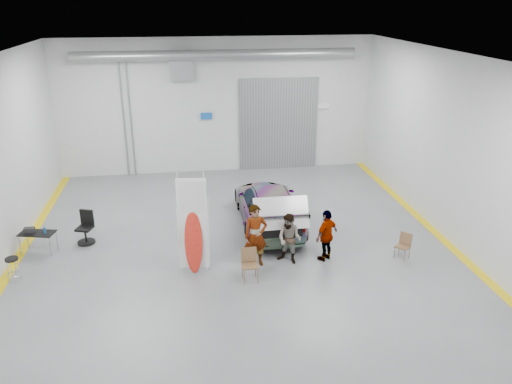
{
  "coord_description": "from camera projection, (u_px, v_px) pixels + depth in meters",
  "views": [
    {
      "loc": [
        -1.52,
        -14.1,
        7.59
      ],
      "look_at": [
        0.75,
        1.2,
        1.5
      ],
      "focal_mm": 35.0,
      "sensor_mm": 36.0,
      "label": 1
    }
  ],
  "objects": [
    {
      "name": "ground",
      "position": [
        238.0,
        250.0,
        15.96
      ],
      "size": [
        16.0,
        16.0,
        0.0
      ],
      "primitive_type": "plane",
      "color": "slate",
      "rests_on": "ground"
    },
    {
      "name": "person_b",
      "position": [
        289.0,
        239.0,
        14.98
      ],
      "size": [
        0.97,
        0.93,
        1.58
      ],
      "primitive_type": "imported",
      "rotation": [
        0.0,
        0.0,
        -0.6
      ],
      "color": "#486484",
      "rests_on": "ground"
    },
    {
      "name": "person_a",
      "position": [
        256.0,
        236.0,
        14.77
      ],
      "size": [
        0.76,
        0.55,
        1.94
      ],
      "primitive_type": "imported",
      "rotation": [
        0.0,
        0.0,
        0.13
      ],
      "color": "#947851",
      "rests_on": "ground"
    },
    {
      "name": "work_table",
      "position": [
        35.0,
        233.0,
        15.63
      ],
      "size": [
        1.17,
        0.78,
        0.88
      ],
      "rotation": [
        0.0,
        0.0,
        -0.24
      ],
      "color": "gray",
      "rests_on": "ground"
    },
    {
      "name": "folding_chair_far",
      "position": [
        402.0,
        251.0,
        15.38
      ],
      "size": [
        0.54,
        0.62,
        0.82
      ],
      "rotation": [
        0.0,
        0.0,
        -0.87
      ],
      "color": "brown",
      "rests_on": "ground"
    },
    {
      "name": "trunk_lid",
      "position": [
        281.0,
        211.0,
        15.21
      ],
      "size": [
        1.7,
        1.03,
        0.04
      ],
      "primitive_type": "cube",
      "color": "silver",
      "rests_on": "sedan_car"
    },
    {
      "name": "person_c",
      "position": [
        327.0,
        235.0,
        15.12
      ],
      "size": [
        1.0,
        0.89,
        1.66
      ],
      "primitive_type": "imported",
      "rotation": [
        0.0,
        0.0,
        3.79
      ],
      "color": "#9A5533",
      "rests_on": "ground"
    },
    {
      "name": "surfboard_display",
      "position": [
        194.0,
        233.0,
        14.31
      ],
      "size": [
        0.87,
        0.3,
        3.09
      ],
      "rotation": [
        0.0,
        0.0,
        -0.11
      ],
      "color": "white",
      "rests_on": "ground"
    },
    {
      "name": "office_chair",
      "position": [
        85.0,
        229.0,
        16.33
      ],
      "size": [
        0.6,
        0.63,
        1.08
      ],
      "rotation": [
        0.0,
        0.0,
        -0.33
      ],
      "color": "black",
      "rests_on": "ground"
    },
    {
      "name": "folding_chair_near",
      "position": [
        250.0,
        271.0,
        14.19
      ],
      "size": [
        0.46,
        0.48,
        0.94
      ],
      "rotation": [
        0.0,
        0.0,
        0.03
      ],
      "color": "brown",
      "rests_on": "ground"
    },
    {
      "name": "shop_stool",
      "position": [
        14.0,
        270.0,
        14.11
      ],
      "size": [
        0.38,
        0.38,
        0.74
      ],
      "rotation": [
        0.0,
        0.0,
        -0.07
      ],
      "color": "black",
      "rests_on": "ground"
    },
    {
      "name": "sedan_car",
      "position": [
        269.0,
        205.0,
        17.57
      ],
      "size": [
        2.05,
        5.02,
        1.45
      ],
      "primitive_type": "imported",
      "rotation": [
        0.0,
        0.0,
        3.14
      ],
      "color": "silver",
      "rests_on": "ground"
    },
    {
      "name": "room_shell",
      "position": [
        236.0,
        110.0,
        16.55
      ],
      "size": [
        14.02,
        16.18,
        6.01
      ],
      "color": "silver",
      "rests_on": "ground"
    }
  ]
}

